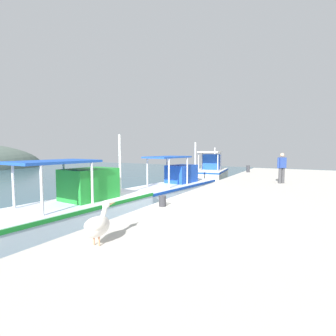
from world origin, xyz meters
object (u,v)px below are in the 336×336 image
Objects in this scene: fishing_boat_third at (175,186)px; fishing_boat_fourth at (211,173)px; fishing_boat_second at (74,208)px; mooring_bollard_second at (162,201)px; fisherman_standing at (282,167)px; pelican at (98,225)px; mooring_bollard_third at (248,169)px.

fishing_boat_third is 7.15m from fishing_boat_fourth.
fishing_boat_second is at bearing 175.33° from fishing_boat_third.
fishing_boat_third is 18.89× the size of mooring_bollard_second.
fishing_boat_fourth reaches higher than fisherman_standing.
fisherman_standing reaches higher than pelican.
fishing_boat_fourth is 7.30m from fisherman_standing.
fishing_boat_fourth is 9.01× the size of mooring_bollard_third.
fishing_boat_third is 6.87× the size of pelican.
mooring_bollard_second is (3.46, 0.55, -0.22)m from pelican.
mooring_bollard_third is (8.39, -2.28, 0.48)m from fishing_boat_third.
pelican is 2.75× the size of mooring_bollard_second.
fishing_boat_third reaches higher than fisherman_standing.
fishing_boat_second is at bearing 179.48° from fishing_boat_fourth.
mooring_bollard_second is at bearing 159.71° from fisherman_standing.
mooring_bollard_second is at bearing -167.81° from fishing_boat_fourth.
fishing_boat_third is 9.25m from pelican.
fishing_boat_fourth is 5.12× the size of pelican.
fishing_boat_fourth is at bearing 12.19° from mooring_bollard_second.
mooring_bollard_second is 13.71m from mooring_bollard_third.
fisherman_standing is at bearing -153.44° from mooring_bollard_third.
fishing_boat_third is at bearing -4.67° from fishing_boat_second.
pelican is at bearing -178.16° from mooring_bollard_third.
fishing_boat_fourth is 2.99× the size of fisherman_standing.
fisherman_standing is 3.02× the size of mooring_bollard_third.
fishing_boat_second reaches higher than pelican.
mooring_bollard_third is (14.88, -2.81, 0.41)m from fishing_boat_second.
fishing_boat_second is 15.15m from mooring_bollard_third.
pelican is 1.76× the size of mooring_bollard_third.
fishing_boat_third reaches higher than mooring_bollard_third.
fisherman_standing is (-4.58, -5.61, 0.96)m from fishing_boat_fourth.
fishing_boat_fourth reaches higher than mooring_bollard_third.
fishing_boat_third is 4.01× the size of fisherman_standing.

